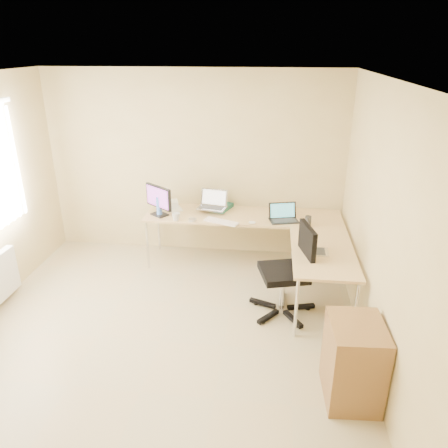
# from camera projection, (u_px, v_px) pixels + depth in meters

# --- Properties ---
(floor) EXTENTS (4.50, 4.50, 0.00)m
(floor) POSITION_uv_depth(u_px,v_px,m) (160.00, 341.00, 4.49)
(floor) COLOR tan
(floor) RESTS_ON ground
(ceiling) EXTENTS (4.50, 4.50, 0.00)m
(ceiling) POSITION_uv_depth(u_px,v_px,m) (141.00, 80.00, 3.48)
(ceiling) COLOR white
(ceiling) RESTS_ON ground
(wall_back) EXTENTS (4.50, 0.00, 4.50)m
(wall_back) POSITION_uv_depth(u_px,v_px,m) (195.00, 165.00, 6.05)
(wall_back) COLOR #D1BC84
(wall_back) RESTS_ON ground
(wall_front) EXTENTS (4.50, 0.00, 4.50)m
(wall_front) POSITION_uv_depth(u_px,v_px,m) (18.00, 423.00, 1.93)
(wall_front) COLOR #D1BC84
(wall_front) RESTS_ON ground
(wall_right) EXTENTS (0.00, 4.50, 4.50)m
(wall_right) POSITION_uv_depth(u_px,v_px,m) (385.00, 238.00, 3.77)
(wall_right) COLOR #D1BC84
(wall_right) RESTS_ON ground
(desk_main) EXTENTS (2.65, 0.70, 0.73)m
(desk_main) POSITION_uv_depth(u_px,v_px,m) (243.00, 239.00, 5.97)
(desk_main) COLOR tan
(desk_main) RESTS_ON ground
(desk_return) EXTENTS (0.70, 1.30, 0.73)m
(desk_return) POSITION_uv_depth(u_px,v_px,m) (320.00, 279.00, 4.95)
(desk_return) COLOR tan
(desk_return) RESTS_ON ground
(monitor) EXTENTS (0.48, 0.42, 0.42)m
(monitor) POSITION_uv_depth(u_px,v_px,m) (159.00, 201.00, 5.75)
(monitor) COLOR black
(monitor) RESTS_ON desk_main
(book_stack) EXTENTS (0.35, 0.40, 0.06)m
(book_stack) POSITION_uv_depth(u_px,v_px,m) (221.00, 207.00, 6.03)
(book_stack) COLOR #1E5C4D
(book_stack) RESTS_ON desk_main
(laptop_center) EXTENTS (0.43, 0.36, 0.25)m
(laptop_center) POSITION_uv_depth(u_px,v_px,m) (212.00, 200.00, 5.86)
(laptop_center) COLOR #ABAEBD
(laptop_center) RESTS_ON desk_main
(laptop_black) EXTENTS (0.42, 0.35, 0.23)m
(laptop_black) POSITION_uv_depth(u_px,v_px,m) (284.00, 213.00, 5.58)
(laptop_black) COLOR black
(laptop_black) RESTS_ON desk_main
(keyboard) EXTENTS (0.48, 0.29, 0.02)m
(keyboard) POSITION_uv_depth(u_px,v_px,m) (221.00, 222.00, 5.58)
(keyboard) COLOR silver
(keyboard) RESTS_ON desk_main
(mouse) EXTENTS (0.11, 0.08, 0.03)m
(mouse) POSITION_uv_depth(u_px,v_px,m) (252.00, 222.00, 5.54)
(mouse) COLOR white
(mouse) RESTS_ON desk_main
(mug) EXTENTS (0.14, 0.14, 0.10)m
(mug) POSITION_uv_depth(u_px,v_px,m) (176.00, 217.00, 5.62)
(mug) COLOR silver
(mug) RESTS_ON desk_main
(cd_stack) EXTENTS (0.11, 0.11, 0.03)m
(cd_stack) POSITION_uv_depth(u_px,v_px,m) (193.00, 220.00, 5.63)
(cd_stack) COLOR silver
(cd_stack) RESTS_ON desk_main
(water_bottle) EXTENTS (0.08, 0.08, 0.26)m
(water_bottle) POSITION_uv_depth(u_px,v_px,m) (159.00, 206.00, 5.77)
(water_bottle) COLOR #4A75D0
(water_bottle) RESTS_ON desk_main
(papers) EXTENTS (0.28, 0.32, 0.01)m
(papers) POSITION_uv_depth(u_px,v_px,m) (175.00, 209.00, 6.04)
(papers) COLOR silver
(papers) RESTS_ON desk_main
(white_box) EXTENTS (0.28, 0.24, 0.09)m
(white_box) POSITION_uv_depth(u_px,v_px,m) (169.00, 204.00, 6.11)
(white_box) COLOR white
(white_box) RESTS_ON desk_main
(desk_fan) EXTENTS (0.22, 0.22, 0.27)m
(desk_fan) POSITION_uv_depth(u_px,v_px,m) (165.00, 198.00, 6.08)
(desk_fan) COLOR silver
(desk_fan) RESTS_ON desk_main
(black_cup) EXTENTS (0.09, 0.09, 0.14)m
(black_cup) POSITION_uv_depth(u_px,v_px,m) (308.00, 221.00, 5.44)
(black_cup) COLOR black
(black_cup) RESTS_ON desk_main
(laptop_return) EXTENTS (0.29, 0.23, 0.19)m
(laptop_return) POSITION_uv_depth(u_px,v_px,m) (318.00, 245.00, 4.75)
(laptop_return) COLOR silver
(laptop_return) RESTS_ON desk_return
(office_chair) EXTENTS (0.79, 0.79, 1.08)m
(office_chair) POSITION_uv_depth(u_px,v_px,m) (283.00, 274.00, 4.80)
(office_chair) COLOR black
(office_chair) RESTS_ON ground
(cabinet) EXTENTS (0.47, 0.57, 0.77)m
(cabinet) POSITION_uv_depth(u_px,v_px,m) (353.00, 363.00, 3.66)
(cabinet) COLOR #9F572A
(cabinet) RESTS_ON ground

